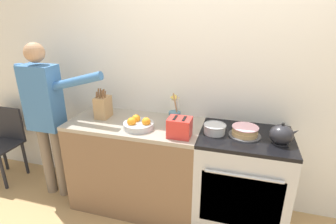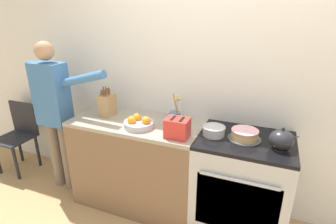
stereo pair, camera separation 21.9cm
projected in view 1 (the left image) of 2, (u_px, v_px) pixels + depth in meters
wall_back at (216, 80)px, 2.44m from camera, size 8.00×0.04×2.60m
counter_cabinet at (137, 164)px, 2.63m from camera, size 1.25×0.61×0.92m
stove_range at (241, 181)px, 2.36m from camera, size 0.77×0.64×0.92m
layer_cake at (245, 132)px, 2.18m from camera, size 0.27×0.27×0.08m
tea_kettle at (282, 134)px, 2.05m from camera, size 0.22×0.18×0.18m
mixing_bowl at (215, 129)px, 2.23m from camera, size 0.19×0.19×0.08m
knife_block at (103, 107)px, 2.55m from camera, size 0.12×0.17×0.30m
utensil_crock at (175, 118)px, 2.36m from camera, size 0.10×0.10×0.32m
fruit_bowl at (138, 124)px, 2.32m from camera, size 0.27×0.27×0.11m
toaster at (180, 127)px, 2.16m from camera, size 0.21×0.15×0.17m
milk_carton at (175, 107)px, 2.50m from camera, size 0.07×0.07×0.25m
person_baker at (45, 110)px, 2.60m from camera, size 0.93×0.20×1.64m
dining_chair at (5, 139)px, 3.09m from camera, size 0.40×0.40×0.85m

